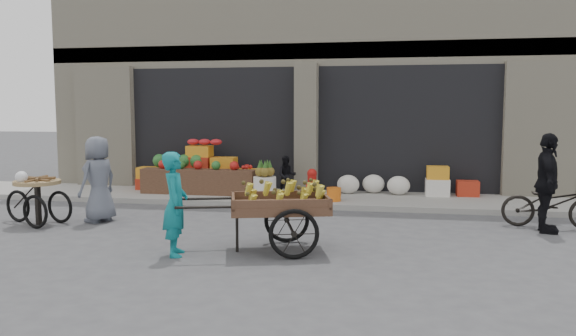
% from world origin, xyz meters
% --- Properties ---
extents(ground, '(80.00, 80.00, 0.00)m').
position_xyz_m(ground, '(0.00, 0.00, 0.00)').
color(ground, '#424244').
rests_on(ground, ground).
extents(sidewalk, '(18.00, 2.20, 0.12)m').
position_xyz_m(sidewalk, '(0.00, 4.10, 0.06)').
color(sidewalk, gray).
rests_on(sidewalk, ground).
extents(building, '(14.00, 6.45, 7.00)m').
position_xyz_m(building, '(0.00, 8.03, 3.37)').
color(building, beige).
rests_on(building, ground).
extents(fruit_display, '(3.10, 1.12, 1.24)m').
position_xyz_m(fruit_display, '(-2.48, 4.38, 0.67)').
color(fruit_display, '#B22D18').
rests_on(fruit_display, sidewalk).
extents(pineapple_bin, '(0.52, 0.52, 0.50)m').
position_xyz_m(pineapple_bin, '(-0.75, 3.60, 0.37)').
color(pineapple_bin, silver).
rests_on(pineapple_bin, sidewalk).
extents(fire_hydrant, '(0.22, 0.22, 0.71)m').
position_xyz_m(fire_hydrant, '(0.35, 3.55, 0.50)').
color(fire_hydrant, '#A5140F').
rests_on(fire_hydrant, sidewalk).
extents(orange_bucket, '(0.32, 0.32, 0.30)m').
position_xyz_m(orange_bucket, '(0.85, 3.50, 0.27)').
color(orange_bucket, orange).
rests_on(orange_bucket, sidewalk).
extents(right_bay_goods, '(3.35, 0.60, 0.70)m').
position_xyz_m(right_bay_goods, '(2.61, 4.70, 0.41)').
color(right_bay_goods, silver).
rests_on(right_bay_goods, sidewalk).
extents(seated_person, '(0.51, 0.43, 0.93)m').
position_xyz_m(seated_person, '(-0.35, 4.20, 0.58)').
color(seated_person, black).
rests_on(seated_person, sidewalk).
extents(banana_cart, '(2.67, 1.64, 1.04)m').
position_xyz_m(banana_cart, '(0.39, -0.60, 0.76)').
color(banana_cart, brown).
rests_on(banana_cart, ground).
extents(vendor_woman, '(0.52, 0.64, 1.54)m').
position_xyz_m(vendor_woman, '(-1.01, -1.13, 0.77)').
color(vendor_woman, '#107980').
rests_on(vendor_woman, ground).
extents(tricycle_cart, '(1.46, 1.03, 0.95)m').
position_xyz_m(tricycle_cart, '(-4.40, 0.50, 0.57)').
color(tricycle_cart, '#9E7F51').
rests_on(tricycle_cart, ground).
extents(vendor_grey, '(0.76, 0.93, 1.65)m').
position_xyz_m(vendor_grey, '(-3.41, 0.96, 0.82)').
color(vendor_grey, slate).
rests_on(vendor_grey, ground).
extents(bicycle, '(1.78, 0.83, 0.90)m').
position_xyz_m(bicycle, '(4.98, 1.93, 0.45)').
color(bicycle, black).
rests_on(bicycle, ground).
extents(cyclist, '(0.57, 1.07, 1.75)m').
position_xyz_m(cyclist, '(4.78, 1.53, 0.87)').
color(cyclist, black).
rests_on(cyclist, ground).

